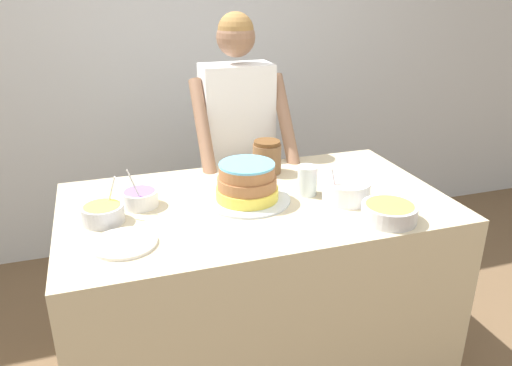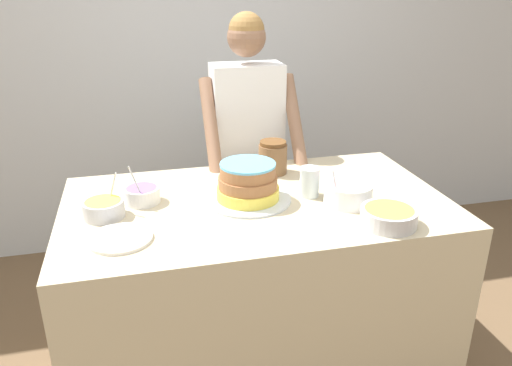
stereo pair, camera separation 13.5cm
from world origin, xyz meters
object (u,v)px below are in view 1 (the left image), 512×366
(frosting_bowl_pink, at_px, (346,190))
(person_baker, at_px, (238,137))
(frosting_bowl_purple, at_px, (140,198))
(frosting_bowl_olive, at_px, (389,212))
(cake, at_px, (247,184))
(stoneware_jar, at_px, (267,157))
(ceramic_plate, at_px, (124,243))
(frosting_bowl_yellow, at_px, (103,213))
(drinking_glass, at_px, (307,180))

(frosting_bowl_pink, bearing_deg, person_baker, 107.94)
(person_baker, distance_m, frosting_bowl_purple, 0.79)
(frosting_bowl_olive, bearing_deg, person_baker, 107.74)
(frosting_bowl_olive, height_order, frosting_bowl_purple, frosting_bowl_purple)
(frosting_bowl_pink, bearing_deg, cake, 162.55)
(cake, relative_size, stoneware_jar, 2.31)
(frosting_bowl_purple, height_order, ceramic_plate, frosting_bowl_purple)
(frosting_bowl_yellow, relative_size, ceramic_plate, 0.74)
(frosting_bowl_pink, xyz_separation_m, frosting_bowl_purple, (-0.81, 0.21, -0.01))
(ceramic_plate, distance_m, stoneware_jar, 0.86)
(frosting_bowl_olive, relative_size, ceramic_plate, 0.92)
(frosting_bowl_yellow, distance_m, drinking_glass, 0.83)
(frosting_bowl_olive, distance_m, frosting_bowl_yellow, 1.08)
(frosting_bowl_purple, bearing_deg, cake, -11.13)
(frosting_bowl_olive, height_order, stoneware_jar, stoneware_jar)
(frosting_bowl_olive, relative_size, frosting_bowl_purple, 1.19)
(drinking_glass, distance_m, ceramic_plate, 0.80)
(stoneware_jar, bearing_deg, frosting_bowl_pink, -63.27)
(frosting_bowl_pink, bearing_deg, frosting_bowl_olive, -72.94)
(frosting_bowl_purple, height_order, frosting_bowl_yellow, frosting_bowl_purple)
(person_baker, distance_m, frosting_bowl_pink, 0.80)
(person_baker, relative_size, frosting_bowl_purple, 9.13)
(cake, xyz_separation_m, frosting_bowl_pink, (0.39, -0.12, -0.03))
(person_baker, bearing_deg, drinking_glass, -79.80)
(person_baker, distance_m, cake, 0.65)
(frosting_bowl_pink, relative_size, frosting_bowl_olive, 0.93)
(person_baker, height_order, drinking_glass, person_baker)
(cake, distance_m, frosting_bowl_pink, 0.41)
(frosting_bowl_yellow, relative_size, stoneware_jar, 1.09)
(ceramic_plate, bearing_deg, stoneware_jar, 36.08)
(stoneware_jar, bearing_deg, frosting_bowl_olive, -66.51)
(frosting_bowl_pink, distance_m, ceramic_plate, 0.91)
(frosting_bowl_pink, xyz_separation_m, drinking_glass, (-0.13, 0.11, 0.02))
(frosting_bowl_olive, distance_m, drinking_glass, 0.38)
(stoneware_jar, bearing_deg, drinking_glass, -75.69)
(frosting_bowl_purple, distance_m, frosting_bowl_yellow, 0.18)
(stoneware_jar, bearing_deg, frosting_bowl_yellow, -158.17)
(ceramic_plate, bearing_deg, frosting_bowl_purple, 74.11)
(frosting_bowl_pink, bearing_deg, frosting_bowl_yellow, 173.90)
(cake, height_order, frosting_bowl_olive, cake)
(cake, distance_m, frosting_bowl_olive, 0.57)
(frosting_bowl_pink, bearing_deg, ceramic_plate, -173.54)
(cake, distance_m, frosting_bowl_yellow, 0.57)
(frosting_bowl_pink, xyz_separation_m, stoneware_jar, (-0.20, 0.41, 0.03))
(cake, height_order, frosting_bowl_yellow, frosting_bowl_yellow)
(frosting_bowl_yellow, relative_size, drinking_glass, 1.34)
(person_baker, relative_size, cake, 4.48)
(person_baker, relative_size, frosting_bowl_olive, 7.65)
(frosting_bowl_purple, distance_m, drinking_glass, 0.69)
(ceramic_plate, relative_size, stoneware_jar, 1.46)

